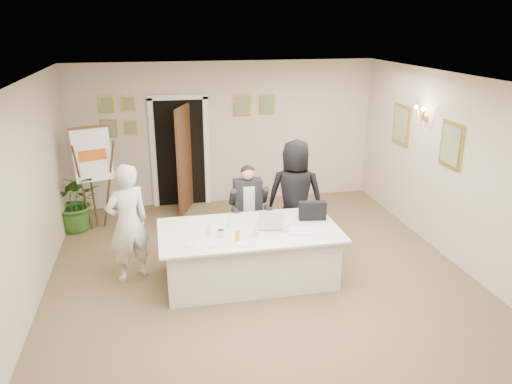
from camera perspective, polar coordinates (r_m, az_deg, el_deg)
The scene contains 28 objects.
floor at distance 7.21m, azimuth 0.77°, elevation -10.21°, with size 7.00×7.00×0.00m, color brown.
ceiling at distance 6.33m, azimuth 0.89°, elevation 12.50°, with size 6.00×7.00×0.02m, color white.
wall_back at distance 9.96m, azimuth -3.56°, elevation 6.69°, with size 6.00×0.10×2.80m, color beige.
wall_front at distance 3.65m, azimuth 13.36°, elevation -17.03°, with size 6.00×0.10×2.80m, color beige.
wall_left at distance 6.69m, azimuth -25.13°, elevation -1.30°, with size 0.10×7.00×2.80m, color beige.
wall_right at distance 7.83m, azimuth 22.81°, elevation 1.79°, with size 0.10×7.00×2.80m, color beige.
doorway at distance 9.79m, azimuth -8.50°, elevation 4.15°, with size 1.14×0.86×2.20m.
pictures_back_wall at distance 9.77m, azimuth -8.30°, elevation 8.98°, with size 3.40×0.06×0.80m, color gold, non-canonical shape.
pictures_right_wall at distance 8.71m, azimuth 18.60°, elevation 6.30°, with size 0.06×2.20×0.80m, color gold, non-canonical shape.
wall_sconce at distance 8.61m, azimuth 18.43°, elevation 8.57°, with size 0.20×0.30×0.24m, color gold, non-canonical shape.
conference_table at distance 7.10m, azimuth -0.77°, elevation -7.12°, with size 2.50×1.34×0.78m.
seated_man at distance 7.96m, azimuth -0.88°, elevation -1.75°, with size 0.60×0.64×1.39m, color black, non-canonical shape.
flip_chart at distance 9.09m, azimuth -18.02°, elevation 0.93°, with size 0.66×0.50×1.82m.
standing_man at distance 7.17m, azimuth -14.42°, elevation -3.47°, with size 0.62×0.41×1.70m, color silver.
standing_woman at distance 7.89m, azimuth 4.50°, elevation -0.45°, with size 0.88×0.57×1.80m, color black.
potted_palm at distance 9.25m, azimuth -19.93°, elevation -1.02°, with size 0.95×0.83×1.06m, color #2B581D.
laptop at distance 6.97m, azimuth 1.52°, elevation -2.93°, with size 0.36×0.37×0.28m, color #B7BABC, non-canonical shape.
laptop_bag at distance 7.26m, azimuth 6.48°, elevation -2.14°, with size 0.40×0.11×0.28m, color black.
paper_stack at distance 6.84m, azimuth 5.17°, elevation -4.55°, with size 0.32×0.23×0.03m, color white.
plate_left at distance 6.54m, azimuth -7.44°, elevation -5.88°, with size 0.21×0.21×0.01m, color white.
plate_mid at distance 6.51m, azimuth -4.86°, elevation -5.89°, with size 0.21×0.21×0.01m, color white.
plate_near at distance 6.49m, azimuth -1.39°, elevation -5.93°, with size 0.21×0.21×0.01m, color white.
glass_a at distance 6.77m, azimuth -5.46°, elevation -4.35°, with size 0.06×0.06×0.14m, color silver.
glass_b at distance 6.67m, azimuth -0.01°, elevation -4.62°, with size 0.07×0.07×0.14m, color silver.
glass_c at distance 6.80m, azimuth 3.32°, elevation -4.18°, with size 0.07×0.07×0.14m, color silver.
glass_d at distance 7.01m, azimuth -3.07°, elevation -3.44°, with size 0.06×0.06×0.14m, color silver.
oj_glass at distance 6.58m, azimuth -2.13°, elevation -5.03°, with size 0.07×0.07×0.13m, color orange.
steel_jug at distance 6.68m, azimuth -4.04°, elevation -4.78°, with size 0.09×0.09×0.11m, color silver.
Camera 1 is at (-1.37, -6.14, 3.52)m, focal length 35.00 mm.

